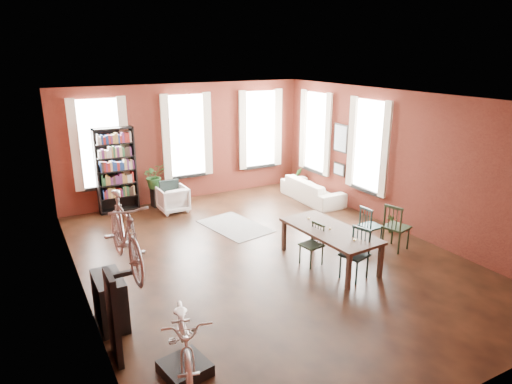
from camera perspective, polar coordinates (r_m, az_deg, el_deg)
room at (r=9.34m, az=0.94°, el=5.55°), size 9.00×9.04×3.22m
dining_table at (r=9.14m, az=9.14°, el=-6.69°), size 1.09×2.14×0.71m
dining_chair_a at (r=8.60m, az=12.22°, el=-7.64°), size 0.54×0.54×0.94m
dining_chair_b at (r=9.01m, az=6.95°, el=-6.57°), size 0.43×0.43×0.83m
dining_chair_c at (r=10.02m, az=17.17°, el=-4.19°), size 0.57×0.57×1.00m
dining_chair_d at (r=10.11m, az=14.16°, el=-4.13°), size 0.42×0.42×0.87m
bookshelf at (r=12.21m, az=-17.09°, el=2.62°), size 1.00×0.32×2.20m
white_armchair at (r=12.04m, az=-10.35°, el=-0.74°), size 0.72×0.68×0.73m
cream_sofa at (r=12.80m, az=7.06°, el=0.71°), size 0.61×2.08×0.81m
striped_rug at (r=10.96m, az=-2.66°, el=-4.30°), size 1.40×1.93×0.01m
bike_trainer at (r=6.43m, az=-8.89°, el=-20.94°), size 0.66×0.66×0.16m
bike_wall_rack at (r=6.55m, az=-17.41°, el=-14.76°), size 0.16×0.60×1.30m
console_table at (r=7.46m, az=-17.78°, el=-12.81°), size 0.40×0.80×0.80m
plant_stand at (r=12.56m, az=-12.30°, el=-0.60°), size 0.30×0.30×0.52m
plant_by_sofa at (r=13.95m, az=5.06°, el=1.04°), size 0.44×0.69×0.29m
plant_small at (r=11.02m, az=16.45°, el=-4.50°), size 0.27×0.45×0.15m
bicycle_floor at (r=5.88m, az=-9.06°, el=-14.03°), size 0.79×1.01×1.68m
bicycle_hung at (r=5.96m, az=-16.34°, el=-2.10°), size 0.47×1.00×1.66m
plant_on_stand at (r=12.39m, az=-12.59°, el=1.65°), size 0.66×0.72×0.52m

